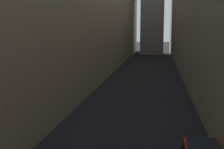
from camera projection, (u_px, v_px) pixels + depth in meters
name	position (u px, v px, depth m)	size (l,w,h in m)	color
ground_plane	(145.00, 77.00, 45.76)	(264.00, 264.00, 0.00)	black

